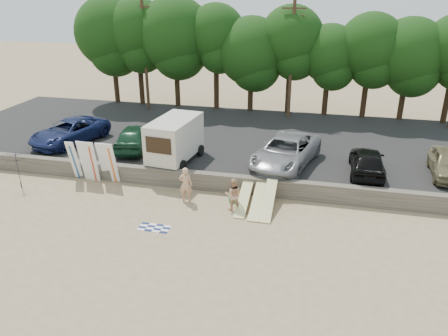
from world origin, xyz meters
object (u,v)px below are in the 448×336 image
(beachgoer_a, at_px, (186,184))
(car_0, at_px, (70,131))
(box_trailer, at_px, (175,138))
(car_2, at_px, (286,152))
(car_3, at_px, (367,161))
(car_4, at_px, (448,164))
(beachgoer_b, at_px, (233,194))
(beach_umbrella, at_px, (18,171))
(car_1, at_px, (135,137))
(cooler, at_px, (233,199))

(beachgoer_a, bearing_deg, car_0, -33.39)
(box_trailer, xyz_separation_m, car_0, (-8.02, 1.58, -0.69))
(beachgoer_a, bearing_deg, box_trailer, -69.12)
(car_2, bearing_deg, car_3, 10.41)
(car_4, bearing_deg, beachgoer_b, -150.92)
(beach_umbrella, bearing_deg, car_1, 51.62)
(beachgoer_a, xyz_separation_m, beachgoer_b, (2.63, -0.38, -0.10))
(cooler, bearing_deg, car_2, 37.16)
(beach_umbrella, bearing_deg, box_trailer, 28.59)
(beachgoer_b, bearing_deg, box_trailer, -53.65)
(beachgoer_a, bearing_deg, car_1, -51.05)
(beachgoer_b, bearing_deg, car_3, -157.13)
(car_4, distance_m, cooler, 12.22)
(car_3, distance_m, beach_umbrella, 19.55)
(car_0, distance_m, beach_umbrella, 5.84)
(beachgoer_a, xyz_separation_m, beach_umbrella, (-9.59, -0.60, 0.10))
(car_4, relative_size, beachgoer_a, 2.23)
(box_trailer, relative_size, car_2, 0.70)
(box_trailer, distance_m, beachgoer_a, 4.24)
(beach_umbrella, bearing_deg, beachgoer_b, 1.04)
(car_2, height_order, car_3, car_2)
(car_0, height_order, car_4, car_0)
(box_trailer, relative_size, beach_umbrella, 1.84)
(beachgoer_b, bearing_deg, car_4, -165.61)
(beachgoer_b, bearing_deg, car_0, -35.62)
(box_trailer, height_order, beach_umbrella, box_trailer)
(car_1, xyz_separation_m, beachgoer_b, (7.66, -5.53, -0.65))
(car_4, relative_size, beachgoer_b, 2.49)
(car_2, height_order, car_4, car_2)
(car_0, height_order, car_1, car_1)
(cooler, bearing_deg, car_1, 125.34)
(car_1, relative_size, beachgoer_a, 2.48)
(car_3, xyz_separation_m, beachgoer_b, (-6.73, -4.58, -0.61))
(car_3, bearing_deg, cooler, 28.66)
(car_4, bearing_deg, car_1, -177.24)
(car_0, relative_size, beachgoer_b, 3.28)
(beachgoer_b, xyz_separation_m, beach_umbrella, (-12.21, -0.22, 0.20))
(beach_umbrella, bearing_deg, car_2, 19.48)
(box_trailer, height_order, beachgoer_a, box_trailer)
(car_0, bearing_deg, box_trailer, 5.26)
(beachgoer_a, relative_size, beachgoer_b, 1.12)
(car_2, xyz_separation_m, cooler, (-2.33, -4.00, -1.40))
(box_trailer, xyz_separation_m, car_2, (6.55, 0.83, -0.62))
(car_3, bearing_deg, car_0, -2.64)
(box_trailer, distance_m, car_1, 3.63)
(cooler, bearing_deg, car_0, 136.23)
(car_1, height_order, beachgoer_b, car_1)
(beachgoer_a, height_order, cooler, beachgoer_a)
(box_trailer, relative_size, car_3, 0.96)
(cooler, bearing_deg, beachgoer_a, 168.52)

